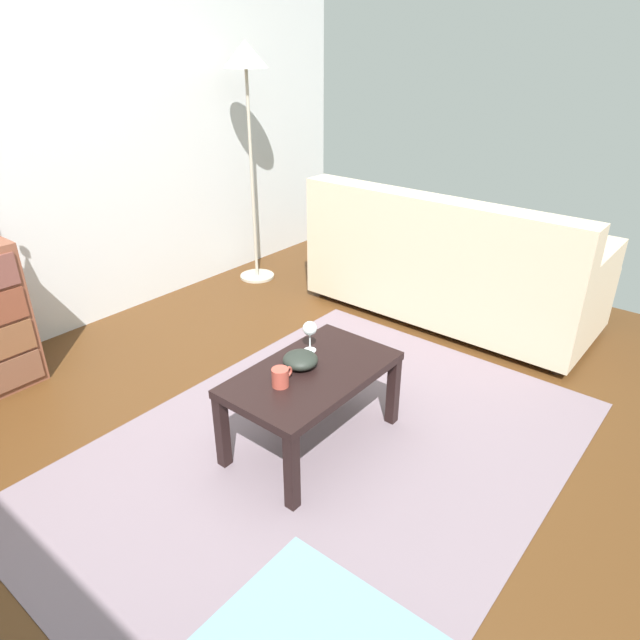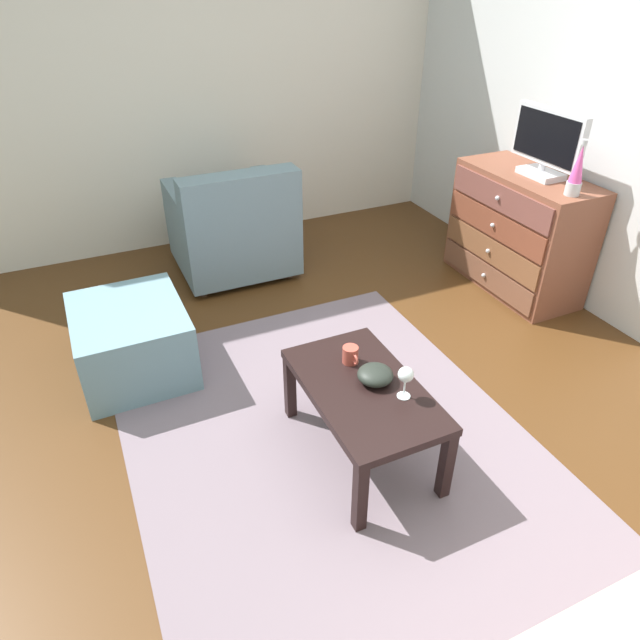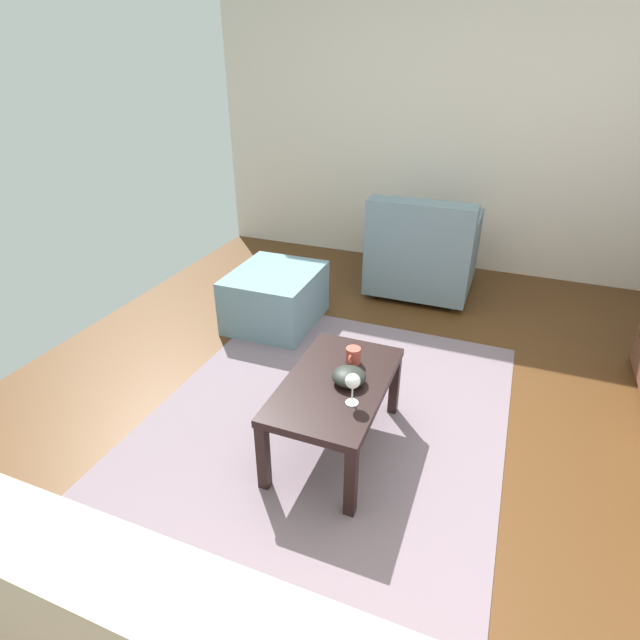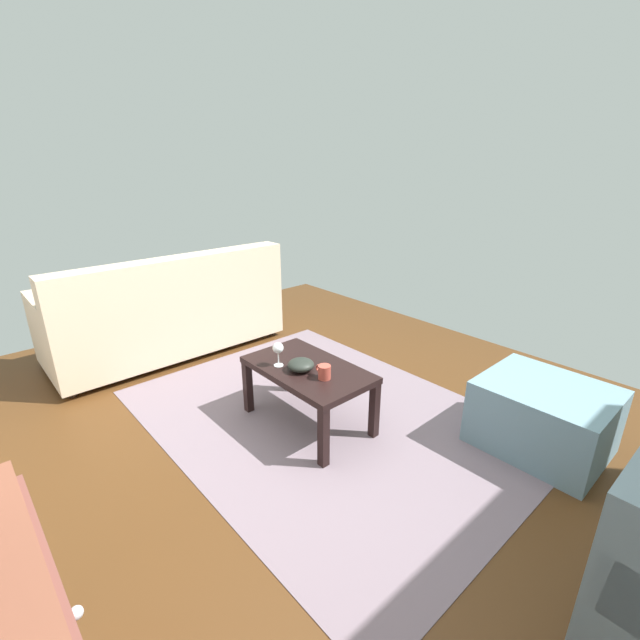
# 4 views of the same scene
# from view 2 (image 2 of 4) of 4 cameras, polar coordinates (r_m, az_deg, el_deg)

# --- Properties ---
(ground_plane) EXTENTS (5.67, 4.49, 0.05)m
(ground_plane) POSITION_cam_2_polar(r_m,az_deg,el_deg) (3.02, 3.45, -10.06)
(ground_plane) COLOR #4A2C14
(wall_plain_left) EXTENTS (0.12, 4.49, 2.68)m
(wall_plain_left) POSITION_cam_2_polar(r_m,az_deg,el_deg) (4.71, -11.98, 23.80)
(wall_plain_left) COLOR beige
(wall_plain_left) RESTS_ON ground_plane
(area_rug) EXTENTS (2.60, 1.90, 0.01)m
(area_rug) POSITION_cam_2_polar(r_m,az_deg,el_deg) (2.81, 1.67, -13.32)
(area_rug) COLOR slate
(area_rug) RESTS_ON ground_plane
(dresser) EXTENTS (1.01, 0.49, 0.83)m
(dresser) POSITION_cam_2_polar(r_m,az_deg,el_deg) (4.21, 19.49, 8.41)
(dresser) COLOR brown
(dresser) RESTS_ON ground_plane
(tv) EXTENTS (0.56, 0.18, 0.43)m
(tv) POSITION_cam_2_polar(r_m,az_deg,el_deg) (3.99, 22.08, 16.35)
(tv) COLOR silver
(tv) RESTS_ON dresser
(lava_lamp) EXTENTS (0.09, 0.09, 0.33)m
(lava_lamp) POSITION_cam_2_polar(r_m,az_deg,el_deg) (3.74, 24.69, 13.59)
(lava_lamp) COLOR #B7B7BC
(lava_lamp) RESTS_ON dresser
(coffee_table) EXTENTS (0.83, 0.48, 0.41)m
(coffee_table) POSITION_cam_2_polar(r_m,az_deg,el_deg) (2.59, 4.41, -7.70)
(coffee_table) COLOR black
(coffee_table) RESTS_ON ground_plane
(wine_glass) EXTENTS (0.07, 0.07, 0.16)m
(wine_glass) POSITION_cam_2_polar(r_m,az_deg,el_deg) (2.44, 8.71, -5.61)
(wine_glass) COLOR silver
(wine_glass) RESTS_ON coffee_table
(mug) EXTENTS (0.11, 0.08, 0.08)m
(mug) POSITION_cam_2_polar(r_m,az_deg,el_deg) (2.66, 3.13, -3.57)
(mug) COLOR #A74336
(mug) RESTS_ON coffee_table
(bowl_decorative) EXTENTS (0.16, 0.16, 0.07)m
(bowl_decorative) POSITION_cam_2_polar(r_m,az_deg,el_deg) (2.56, 5.64, -5.56)
(bowl_decorative) COLOR black
(bowl_decorative) RESTS_ON coffee_table
(armchair) EXTENTS (0.80, 0.82, 0.83)m
(armchair) POSITION_cam_2_polar(r_m,az_deg,el_deg) (4.25, -8.78, 9.16)
(armchair) COLOR #332319
(armchair) RESTS_ON ground_plane
(ottoman) EXTENTS (0.71, 0.61, 0.41)m
(ottoman) POSITION_cam_2_polar(r_m,az_deg,el_deg) (3.36, -18.53, -2.00)
(ottoman) COLOR slate
(ottoman) RESTS_ON ground_plane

